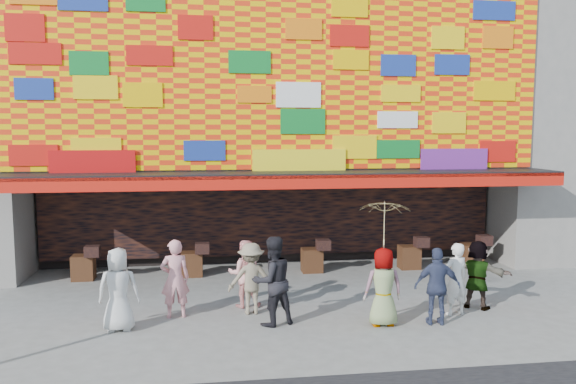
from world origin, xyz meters
name	(u,v)px	position (x,y,z in m)	size (l,w,h in m)	color
ground	(305,326)	(0.00, 0.00, 0.00)	(90.00, 90.00, 0.00)	slate
shop_building	(266,100)	(0.00, 8.18, 5.23)	(15.20, 9.40, 10.00)	gray
ped_a	(118,290)	(-3.87, 0.29, 0.87)	(0.85, 0.56, 1.75)	silver
ped_b	(175,279)	(-2.76, 0.98, 0.88)	(0.64, 0.42, 1.76)	pink
ped_c	(272,281)	(-0.66, 0.20, 0.96)	(0.93, 0.73, 1.92)	black
ped_d	(251,278)	(-1.06, 1.03, 0.81)	(1.05, 0.60, 1.63)	gray
ped_e	(437,286)	(2.84, -0.27, 0.84)	(0.98, 0.41, 1.67)	#333C5A
ped_f	(477,274)	(4.21, 0.67, 0.81)	(1.50, 0.48, 1.62)	gray
ped_g	(383,287)	(1.67, -0.17, 0.84)	(0.82, 0.54, 1.68)	gray
ped_h	(456,279)	(3.50, 0.30, 0.82)	(0.60, 0.39, 1.65)	white
ped_i	(244,274)	(-1.18, 1.55, 0.80)	(0.78, 0.60, 1.60)	#F8A4A1
parasol	(384,224)	(1.67, -0.17, 2.20)	(1.28, 1.29, 1.94)	beige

